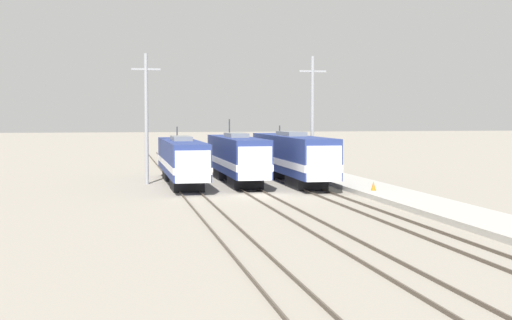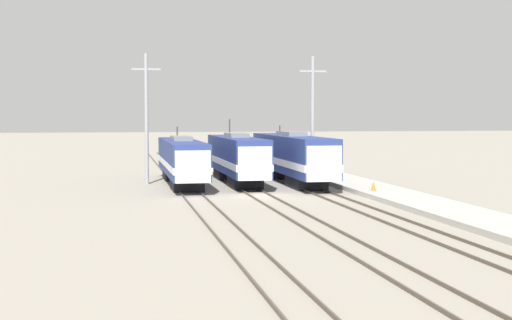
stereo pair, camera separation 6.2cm
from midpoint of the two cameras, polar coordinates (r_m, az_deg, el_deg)
The scene contains 11 objects.
ground_plane at distance 50.99m, azimuth 0.17°, elevation -2.85°, with size 400.00×400.00×0.00m, color gray.
rail_pair_far_left at distance 50.28m, azimuth -5.08°, elevation -2.87°, with size 1.51×120.00×0.15m.
rail_pair_center at distance 50.98m, azimuth 0.17°, elevation -2.76°, with size 1.51×120.00×0.15m.
rail_pair_far_right at distance 52.09m, azimuth 5.23°, elevation -2.64°, with size 1.51×120.00×0.15m.
locomotive_far_left at distance 58.77m, azimuth -5.98°, elevation 0.01°, with size 2.77×18.36×4.74m.
locomotive_center at distance 59.81m, azimuth -1.55°, elevation 0.19°, with size 2.78×16.80×5.40m.
locomotive_far_right at distance 60.39m, azimuth 2.89°, elevation 0.27°, with size 2.87×19.84×4.81m.
catenary_tower_left at distance 59.79m, azimuth -8.79°, elevation 3.47°, with size 2.39×0.31×10.83m.
catenary_tower_right at distance 62.03m, azimuth 4.50°, elevation 3.50°, with size 2.39×0.31×10.83m.
platform at distance 53.45m, azimuth 9.68°, elevation -2.41°, with size 4.00×120.00×0.35m.
traffic_cone at distance 51.62m, azimuth 9.35°, elevation -2.06°, with size 0.36×0.36×0.66m.
Camera 1 is at (-9.92, -49.69, 5.69)m, focal length 50.00 mm.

